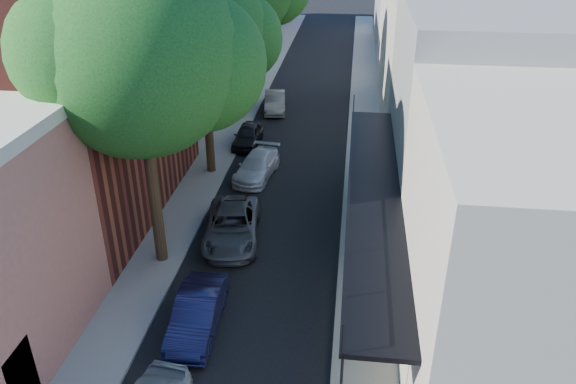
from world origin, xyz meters
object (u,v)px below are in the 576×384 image
(parked_car_c, at_px, (232,226))
(parked_car_e, at_px, (248,135))
(oak_mid, at_px, (211,32))
(parked_car_f, at_px, (275,102))
(parked_car_d, at_px, (257,166))
(pedestrian, at_px, (364,328))
(parked_car_b, at_px, (197,313))
(oak_near, at_px, (153,57))

(parked_car_c, xyz_separation_m, parked_car_e, (-1.20, 9.97, -0.06))
(parked_car_c, bearing_deg, oak_mid, 100.62)
(parked_car_c, distance_m, parked_car_f, 15.91)
(parked_car_d, height_order, parked_car_f, parked_car_f)
(parked_car_d, height_order, pedestrian, pedestrian)
(parked_car_f, bearing_deg, oak_mid, -106.89)
(parked_car_b, relative_size, parked_car_c, 0.83)
(oak_mid, height_order, parked_car_d, oak_mid)
(parked_car_c, relative_size, parked_car_f, 1.23)
(parked_car_b, relative_size, parked_car_d, 0.96)
(oak_mid, height_order, parked_car_f, oak_mid)
(parked_car_b, distance_m, parked_car_d, 11.42)
(pedestrian, bearing_deg, parked_car_d, 42.76)
(oak_mid, bearing_deg, parked_car_f, 80.90)
(parked_car_c, height_order, parked_car_e, parked_car_c)
(parked_car_b, bearing_deg, parked_car_c, 88.48)
(parked_car_b, bearing_deg, oak_mid, 98.15)
(parked_car_e, bearing_deg, oak_mid, -101.39)
(oak_mid, relative_size, parked_car_c, 2.20)
(oak_near, relative_size, pedestrian, 6.45)
(parked_car_d, bearing_deg, parked_car_b, -82.33)
(oak_mid, bearing_deg, parked_car_e, 77.16)
(parked_car_c, relative_size, parked_car_d, 1.16)
(oak_mid, distance_m, parked_car_e, 7.44)
(parked_car_e, xyz_separation_m, parked_car_f, (0.71, 5.94, 0.03))
(oak_near, relative_size, parked_car_b, 2.98)
(parked_car_c, xyz_separation_m, parked_car_f, (-0.49, 15.90, -0.02))
(parked_car_f, relative_size, pedestrian, 2.13)
(oak_near, xyz_separation_m, pedestrian, (7.27, -4.36, -6.87))
(parked_car_f, bearing_deg, pedestrian, -82.93)
(parked_car_b, height_order, parked_car_e, parked_car_b)
(parked_car_b, xyz_separation_m, parked_car_e, (-1.20, 15.43, -0.05))
(oak_near, relative_size, parked_car_e, 3.32)
(oak_near, distance_m, parked_car_e, 13.69)
(parked_car_c, height_order, pedestrian, pedestrian)
(oak_near, xyz_separation_m, parked_car_c, (1.97, 1.59, -7.24))
(oak_mid, distance_m, parked_car_f, 11.60)
(parked_car_c, bearing_deg, parked_car_b, -96.95)
(parked_car_f, distance_m, pedestrian, 22.62)
(parked_car_b, height_order, parked_car_c, parked_car_c)
(oak_near, bearing_deg, parked_car_d, 75.40)
(parked_car_b, relative_size, parked_car_f, 1.02)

